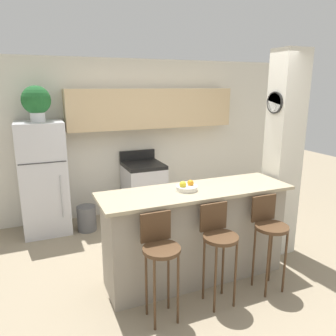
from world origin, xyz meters
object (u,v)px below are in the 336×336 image
object	(u,v)px
bar_stool_left	(160,251)
fruit_bowl	(187,187)
stove_range	(144,190)
bar_stool_right	(269,229)
refrigerator	(44,178)
bar_stool_mid	(219,239)
potted_plant_on_fridge	(36,101)
trash_bin	(87,218)

from	to	relation	value
bar_stool_left	fruit_bowl	xyz separation A→B (m)	(0.49, 0.49, 0.40)
stove_range	bar_stool_right	bearing A→B (deg)	-76.64
refrigerator	fruit_bowl	xyz separation A→B (m)	(1.36, -1.93, 0.26)
bar_stool_right	stove_range	bearing A→B (deg)	103.36
refrigerator	bar_stool_mid	size ratio (longest dim) A/B	1.62
potted_plant_on_fridge	fruit_bowl	size ratio (longest dim) A/B	2.17
bar_stool_mid	trash_bin	world-z (taller)	bar_stool_mid
bar_stool_left	fruit_bowl	distance (m)	0.80
refrigerator	bar_stool_left	distance (m)	2.57
bar_stool_left	potted_plant_on_fridge	bearing A→B (deg)	109.81
refrigerator	bar_stool_mid	xyz separation A→B (m)	(1.48, -2.42, -0.14)
bar_stool_mid	potted_plant_on_fridge	xyz separation A→B (m)	(-1.48, 2.42, 1.24)
potted_plant_on_fridge	bar_stool_mid	bearing A→B (deg)	-58.51
bar_stool_right	trash_bin	size ratio (longest dim) A/B	2.66
bar_stool_left	potted_plant_on_fridge	xyz separation A→B (m)	(-0.87, 2.42, 1.24)
stove_range	bar_stool_left	size ratio (longest dim) A/B	1.06
bar_stool_mid	bar_stool_right	world-z (taller)	same
fruit_bowl	trash_bin	bearing A→B (deg)	115.38
refrigerator	trash_bin	xyz separation A→B (m)	(0.55, -0.20, -0.63)
bar_stool_mid	potted_plant_on_fridge	bearing A→B (deg)	121.49
potted_plant_on_fridge	trash_bin	size ratio (longest dim) A/B	1.29
trash_bin	stove_range	bearing A→B (deg)	11.07
refrigerator	bar_stool_right	size ratio (longest dim) A/B	1.62
trash_bin	bar_stool_left	bearing A→B (deg)	-81.65
stove_range	bar_stool_mid	bearing A→B (deg)	-90.92
stove_range	refrigerator	bearing A→B (deg)	179.54
refrigerator	bar_stool_right	distance (m)	3.20
refrigerator	stove_range	size ratio (longest dim) A/B	1.53
potted_plant_on_fridge	fruit_bowl	xyz separation A→B (m)	(1.36, -1.93, -0.84)
refrigerator	fruit_bowl	distance (m)	2.38
bar_stool_left	bar_stool_right	bearing A→B (deg)	0.00
bar_stool_mid	bar_stool_right	distance (m)	0.61
refrigerator	stove_range	bearing A→B (deg)	-0.46
refrigerator	potted_plant_on_fridge	world-z (taller)	potted_plant_on_fridge
bar_stool_left	potted_plant_on_fridge	world-z (taller)	potted_plant_on_fridge
stove_range	trash_bin	world-z (taller)	stove_range
bar_stool_right	fruit_bowl	xyz separation A→B (m)	(-0.72, 0.49, 0.40)
bar_stool_mid	bar_stool_right	bearing A→B (deg)	0.00
stove_range	bar_stool_right	distance (m)	2.48
bar_stool_left	bar_stool_mid	size ratio (longest dim) A/B	1.00
stove_range	bar_stool_mid	distance (m)	2.41
bar_stool_mid	fruit_bowl	bearing A→B (deg)	103.32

